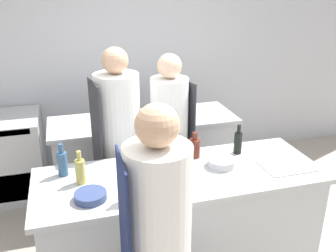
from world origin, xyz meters
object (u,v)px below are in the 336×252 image
object	(u,v)px
bottle_olive_oil	(134,184)
bottle_sauce	(80,171)
bottle_vinegar	(62,163)
bottle_cooking_oil	(195,147)
chef_at_pass_far	(119,148)
bowl_mixing_large	(147,175)
chef_at_prep_near	(158,251)
stockpot	(184,102)
chef_at_stove	(170,143)
bowl_prep_small	(90,196)
bowl_ceramic_blue	(221,162)
bottle_wine	(238,142)

from	to	relation	value
bottle_olive_oil	bottle_sauce	bearing A→B (deg)	135.95
bottle_vinegar	bottle_cooking_oil	xyz separation A→B (m)	(1.04, 0.02, -0.01)
chef_at_pass_far	bowl_mixing_large	xyz separation A→B (m)	(0.10, -0.67, 0.07)
chef_at_prep_near	bottle_vinegar	bearing A→B (deg)	27.87
bowl_mixing_large	stockpot	size ratio (longest dim) A/B	1.04
chef_at_prep_near	chef_at_pass_far	xyz separation A→B (m)	(0.00, 1.39, 0.01)
bowl_mixing_large	bottle_vinegar	bearing A→B (deg)	158.63
chef_at_stove	bowl_prep_small	xyz separation A→B (m)	(-0.80, -0.89, 0.10)
chef_at_pass_far	bowl_ceramic_blue	distance (m)	0.95
bottle_wine	bottle_sauce	world-z (taller)	bottle_wine
bowl_mixing_large	bottle_wine	bearing A→B (deg)	14.67
bottle_olive_oil	bottle_wine	bearing A→B (deg)	25.25
bottle_sauce	chef_at_prep_near	bearing A→B (deg)	-65.29
bottle_vinegar	bottle_cooking_oil	size ratio (longest dim) A/B	1.17
bowl_prep_small	bottle_olive_oil	bearing A→B (deg)	-15.35
chef_at_prep_near	chef_at_stove	world-z (taller)	chef_at_prep_near
chef_at_prep_near	bottle_vinegar	distance (m)	1.07
bottle_cooking_oil	bowl_mixing_large	size ratio (longest dim) A/B	0.88
bottle_sauce	bowl_mixing_large	distance (m)	0.47
bowl_mixing_large	bowl_ceramic_blue	distance (m)	0.60
bottle_olive_oil	bottle_cooking_oil	world-z (taller)	bottle_olive_oil
stockpot	bottle_cooking_oil	bearing A→B (deg)	-103.87
chef_at_pass_far	bowl_prep_small	world-z (taller)	chef_at_pass_far
bowl_prep_small	stockpot	world-z (taller)	stockpot
chef_at_pass_far	bowl_ceramic_blue	world-z (taller)	chef_at_pass_far
chef_at_prep_near	bottle_vinegar	size ratio (longest dim) A/B	6.93
bowl_prep_small	chef_at_pass_far	bearing A→B (deg)	69.06
bottle_vinegar	stockpot	distance (m)	1.74
chef_at_stove	bowl_prep_small	distance (m)	1.20
bowl_ceramic_blue	bottle_vinegar	bearing A→B (deg)	170.87
bottle_wine	chef_at_prep_near	bearing A→B (deg)	-134.80
bottle_vinegar	bottle_wine	size ratio (longest dim) A/B	1.00
chef_at_prep_near	bowl_mixing_large	bearing A→B (deg)	-7.11
bottle_sauce	bottle_cooking_oil	bearing A→B (deg)	10.56
bowl_ceramic_blue	bottle_sauce	bearing A→B (deg)	178.05
bottle_olive_oil	bottle_cooking_oil	distance (m)	0.77
bottle_sauce	bowl_mixing_large	xyz separation A→B (m)	(0.46, -0.07, -0.07)
bottle_cooking_oil	chef_at_prep_near	bearing A→B (deg)	-120.03
bottle_vinegar	bowl_mixing_large	bearing A→B (deg)	-21.37
bottle_wine	stockpot	world-z (taller)	bottle_wine
bottle_cooking_oil	bottle_sauce	size ratio (longest dim) A/B	0.86
bottle_olive_oil	bowl_prep_small	xyz separation A→B (m)	(-0.28, 0.08, -0.09)
chef_at_pass_far	bottle_sauce	world-z (taller)	chef_at_pass_far
bowl_prep_small	stockpot	xyz separation A→B (m)	(1.15, 1.53, 0.07)
bottle_sauce	bowl_ceramic_blue	size ratio (longest dim) A/B	1.15
chef_at_prep_near	bowl_prep_small	distance (m)	0.64
chef_at_pass_far	bowl_mixing_large	bearing A→B (deg)	-179.07
chef_at_prep_near	stockpot	xyz separation A→B (m)	(0.83, 2.09, 0.15)
chef_at_pass_far	bowl_mixing_large	distance (m)	0.68
bottle_sauce	bottle_vinegar	bearing A→B (deg)	127.76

